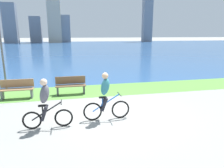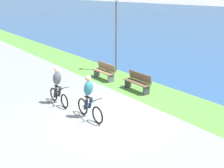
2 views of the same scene
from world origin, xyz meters
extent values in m
plane|color=gray|center=(0.00, 0.00, 0.00)|extent=(300.00, 300.00, 0.00)
cube|color=#59933D|center=(0.00, 3.26, 0.00)|extent=(120.00, 2.47, 0.01)
cube|color=#2D568C|center=(0.00, 39.56, 0.00)|extent=(300.00, 70.14, 0.00)
torus|color=black|center=(0.20, -0.65, 0.33)|extent=(0.66, 0.06, 0.66)
torus|color=black|center=(-0.81, -0.65, 0.33)|extent=(0.66, 0.06, 0.66)
cylinder|color=blue|center=(-0.33, -0.65, 0.62)|extent=(0.98, 0.04, 0.62)
cylinder|color=blue|center=(-0.45, -0.65, 0.57)|extent=(0.04, 0.04, 0.48)
cube|color=black|center=(-0.45, -0.65, 0.83)|extent=(0.24, 0.10, 0.05)
cylinder|color=black|center=(0.15, -0.65, 0.91)|extent=(0.03, 0.52, 0.03)
ellipsoid|color=teal|center=(-0.35, -0.65, 1.21)|extent=(0.40, 0.36, 0.65)
sphere|color=#D8AD84|center=(-0.35, -0.65, 1.59)|extent=(0.22, 0.22, 0.22)
cylinder|color=#26262D|center=(-0.40, -0.55, 0.59)|extent=(0.27, 0.11, 0.49)
cylinder|color=#26262D|center=(-0.40, -0.75, 0.59)|extent=(0.27, 0.11, 0.49)
torus|color=black|center=(-1.80, -0.91, 0.30)|extent=(0.60, 0.06, 0.60)
torus|color=black|center=(-2.79, -0.91, 0.30)|extent=(0.60, 0.06, 0.60)
cylinder|color=black|center=(-2.32, -0.91, 0.58)|extent=(0.96, 0.04, 0.59)
cylinder|color=black|center=(-2.44, -0.91, 0.53)|extent=(0.04, 0.04, 0.45)
cube|color=black|center=(-2.44, -0.91, 0.77)|extent=(0.24, 0.10, 0.05)
cylinder|color=black|center=(-1.85, -0.91, 0.85)|extent=(0.03, 0.52, 0.03)
ellipsoid|color=#595966|center=(-2.34, -0.91, 1.15)|extent=(0.40, 0.36, 0.65)
sphere|color=beige|center=(-2.34, -0.91, 1.53)|extent=(0.22, 0.22, 0.22)
cylinder|color=#26262D|center=(-2.39, -0.81, 0.53)|extent=(0.27, 0.11, 0.49)
cylinder|color=#26262D|center=(-2.39, -1.01, 0.53)|extent=(0.27, 0.11, 0.49)
cube|color=olive|center=(-3.96, 2.64, 0.45)|extent=(1.50, 0.45, 0.04)
cube|color=olive|center=(-3.96, 2.84, 0.70)|extent=(1.50, 0.11, 0.40)
cube|color=#595960|center=(-3.31, 2.64, 0.23)|extent=(0.08, 0.37, 0.45)
cube|color=#595960|center=(-4.61, 2.64, 0.23)|extent=(0.08, 0.37, 0.45)
cube|color=brown|center=(-1.47, 2.81, 0.45)|extent=(1.50, 0.45, 0.04)
cube|color=brown|center=(-1.47, 3.01, 0.70)|extent=(1.50, 0.11, 0.40)
cube|color=#38383D|center=(-0.82, 2.81, 0.23)|extent=(0.08, 0.37, 0.45)
cube|color=#38383D|center=(-2.12, 2.81, 0.23)|extent=(0.08, 0.37, 0.45)
cylinder|color=#595960|center=(-4.82, 4.18, 2.03)|extent=(0.10, 0.10, 4.06)
cube|color=slate|center=(-18.34, 65.57, 6.12)|extent=(4.00, 3.30, 12.24)
cube|color=slate|center=(-11.32, 69.88, 4.31)|extent=(3.64, 4.26, 8.61)
cube|color=#ADA899|center=(-4.91, 68.21, 11.65)|extent=(4.39, 4.47, 23.31)
cube|color=slate|center=(-1.50, 68.90, 4.56)|extent=(3.45, 4.05, 9.13)
cube|color=slate|center=(28.87, 68.86, 11.88)|extent=(3.49, 2.41, 23.75)
camera|label=1|loc=(-1.61, -7.44, 3.00)|focal=33.11mm
camera|label=2|loc=(7.78, -5.82, 4.62)|focal=44.45mm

